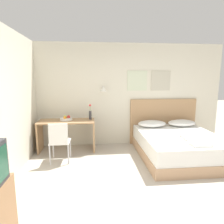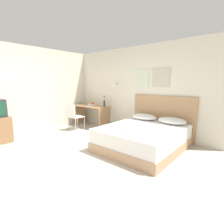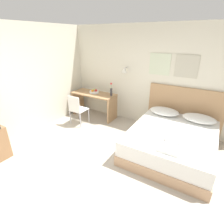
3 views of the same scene
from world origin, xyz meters
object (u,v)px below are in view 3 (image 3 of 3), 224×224
Objects in this scene: bed at (172,142)px; fruit_bowl at (94,92)px; pillow_right at (199,118)px; headboard at (183,111)px; desk_chair at (77,108)px; pillow_left at (164,111)px; folded_towel_mid_bed at (168,149)px; desk at (94,100)px; flower_vase at (111,91)px; folded_towel_near_foot at (175,137)px.

fruit_bowl is (-2.55, 0.73, 0.53)m from bed.
fruit_bowl is at bearing -179.92° from pillow_right.
headboard reaches higher than bed.
fruit_bowl is at bearing -173.10° from headboard.
fruit_bowl is at bearing 85.27° from desk_chair.
headboard reaches higher than pillow_left.
desk is at bearing 151.30° from folded_towel_mid_bed.
fruit_bowl reaches higher than pillow_right.
desk_chair reaches higher than pillow_left.
flower_vase is at bearing 3.14° from fruit_bowl.
flower_vase reaches higher than folded_towel_mid_bed.
desk_chair is at bearing -165.76° from pillow_right.
bed is 2.31× the size of desk_chair.
flower_vase is at bearing 6.98° from desk.
flower_vase is (-1.57, 0.03, 0.29)m from pillow_left.
headboard is at bearing 92.77° from folded_towel_mid_bed.
bed is 0.44m from folded_towel_near_foot.
headboard is 2.08× the size of desk_chair.
folded_towel_near_foot is (0.09, -1.34, -0.04)m from headboard.
pillow_left is 0.53× the size of desk.
bed is at bearing -21.05° from flower_vase.
fruit_bowl is at bearing -176.86° from flower_vase.
pillow_right is 0.53× the size of desk.
desk_chair is (-2.71, 0.27, -0.06)m from folded_towel_near_foot.
desk is 0.26m from fruit_bowl.
desk_chair is (-2.61, -1.07, -0.10)m from headboard.
flower_vase is at bearing 178.98° from pillow_left.
desk_chair is at bearing 165.15° from folded_towel_mid_bed.
fruit_bowl reaches higher than folded_towel_mid_bed.
flower_vase is (0.57, 0.07, 0.37)m from desk.
headboard is 1.34m from folded_towel_near_foot.
desk_chair is 0.82m from fruit_bowl.
fruit_bowl is 0.76× the size of flower_vase.
fruit_bowl is at bearing 164.12° from bed.
flower_vase is (0.65, 0.79, 0.40)m from desk_chair.
bed is at bearing -90.00° from headboard.
bed is 0.90m from pillow_left.
folded_towel_mid_bed is at bearing -90.85° from folded_towel_near_foot.
bed is at bearing -118.67° from pillow_right.
headboard is at bearing 93.98° from folded_towel_near_foot.
pillow_left is 0.80m from pillow_right.
bed is at bearing -15.88° from fruit_bowl.
headboard is (0.00, 1.03, 0.34)m from bed.
headboard is 5.12× the size of folded_towel_mid_bed.
headboard is at bearing 37.37° from pillow_left.
flower_vase is at bearing 50.85° from desk_chair.
flower_vase reaches higher than fruit_bowl.
folded_towel_near_foot is 2.81m from desk.
pillow_right is 2.96m from fruit_bowl.
pillow_right is 2.94m from desk.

